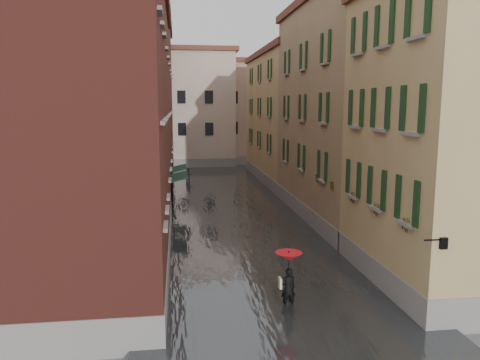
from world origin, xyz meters
TOP-DOWN VIEW (x-y plane):
  - ground at (0.00, 0.00)m, footprint 120.00×120.00m
  - floodwater at (0.00, 13.00)m, footprint 10.00×60.00m
  - building_left_near at (-7.00, -2.00)m, footprint 6.00×8.00m
  - building_left_mid at (-7.00, 9.00)m, footprint 6.00×14.00m
  - building_left_far at (-7.00, 24.00)m, footprint 6.00×16.00m
  - building_right_near at (7.00, -2.00)m, footprint 6.00×8.00m
  - building_right_mid at (7.00, 9.00)m, footprint 6.00×14.00m
  - building_right_far at (7.00, 24.00)m, footprint 6.00×16.00m
  - building_end_cream at (-3.00, 38.00)m, footprint 12.00×9.00m
  - building_end_pink at (6.00, 40.00)m, footprint 10.00×9.00m
  - awning_near at (-3.48, 11.48)m, footprint 1.09×3.24m
  - awning_far at (-3.49, 15.54)m, footprint 1.09×2.91m
  - wall_lantern at (4.33, -6.00)m, footprint 0.71×0.22m
  - window_planters at (4.12, 0.53)m, footprint 0.59×10.90m
  - pedestrian_main at (0.22, -3.46)m, footprint 0.98×0.98m
  - pedestrian_far at (-2.56, 24.07)m, footprint 0.82×0.72m

SIDE VIEW (x-z plane):
  - ground at x=0.00m, z-range 0.00..0.00m
  - floodwater at x=0.00m, z-range 0.00..0.20m
  - pedestrian_far at x=-2.56m, z-range 0.00..1.41m
  - pedestrian_main at x=0.22m, z-range 0.27..2.33m
  - awning_far at x=-3.49m, z-range 1.06..3.86m
  - awning_near at x=-3.48m, z-range 1.07..3.87m
  - wall_lantern at x=4.33m, z-range 2.83..3.18m
  - window_planters at x=4.12m, z-range 3.09..3.93m
  - building_right_near at x=7.00m, z-range 0.00..11.50m
  - building_right_far at x=7.00m, z-range 0.00..11.50m
  - building_end_pink at x=6.00m, z-range 0.00..12.00m
  - building_left_mid at x=-7.00m, z-range 0.00..12.50m
  - building_left_near at x=-7.00m, z-range 0.00..13.00m
  - building_right_mid at x=7.00m, z-range 0.00..13.00m
  - building_end_cream at x=-3.00m, z-range 0.00..13.00m
  - building_left_far at x=-7.00m, z-range 0.00..14.00m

